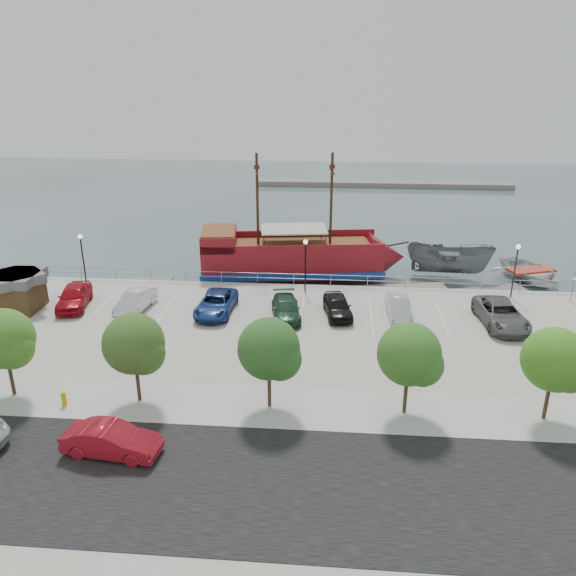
{
  "coord_description": "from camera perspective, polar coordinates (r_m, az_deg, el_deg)",
  "views": [
    {
      "loc": [
        2.01,
        -35.06,
        16.6
      ],
      "look_at": [
        -1.0,
        2.0,
        2.0
      ],
      "focal_mm": 35.0,
      "sensor_mm": 36.0,
      "label": 1
    }
  ],
  "objects": [
    {
      "name": "ground",
      "position": [
        39.28,
        1.22,
        -5.19
      ],
      "size": [
        160.0,
        160.0,
        0.0
      ],
      "primitive_type": "plane",
      "color": "#38484B"
    },
    {
      "name": "street",
      "position": [
        25.35,
        -1.11,
        -19.45
      ],
      "size": [
        100.0,
        8.0,
        0.04
      ],
      "primitive_type": "cube",
      "color": "black",
      "rests_on": "land_slab"
    },
    {
      "name": "sidewalk",
      "position": [
        30.12,
        0.05,
        -11.98
      ],
      "size": [
        100.0,
        4.0,
        0.05
      ],
      "primitive_type": "cube",
      "color": "#B7B6B4",
      "rests_on": "land_slab"
    },
    {
      "name": "seawall_railing",
      "position": [
        45.82,
        1.83,
        0.89
      ],
      "size": [
        50.0,
        0.06,
        1.0
      ],
      "color": "gray",
      "rests_on": "land_slab"
    },
    {
      "name": "far_shore",
      "position": [
        92.03,
        9.7,
        10.37
      ],
      "size": [
        40.0,
        3.0,
        0.8
      ],
      "primitive_type": "cube",
      "color": "gray",
      "rests_on": "ground"
    },
    {
      "name": "pirate_ship",
      "position": [
        49.88,
        1.88,
        3.13
      ],
      "size": [
        18.56,
        7.26,
        11.57
      ],
      "rotation": [
        0.0,
        0.0,
        0.13
      ],
      "color": "maroon",
      "rests_on": "ground"
    },
    {
      "name": "patrol_boat",
      "position": [
        52.06,
        16.05,
        2.52
      ],
      "size": [
        8.02,
        4.55,
        2.93
      ],
      "primitive_type": "imported",
      "rotation": [
        0.0,
        0.0,
        1.33
      ],
      "color": "slate",
      "rests_on": "ground"
    },
    {
      "name": "speedboat",
      "position": [
        53.71,
        23.42,
        1.28
      ],
      "size": [
        6.87,
        8.07,
        1.42
      ],
      "primitive_type": "imported",
      "rotation": [
        0.0,
        0.0,
        0.34
      ],
      "color": "silver",
      "rests_on": "ground"
    },
    {
      "name": "dock_west",
      "position": [
        50.54,
        -15.42,
        0.48
      ],
      "size": [
        6.8,
        2.92,
        0.38
      ],
      "primitive_type": "cube",
      "rotation": [
        0.0,
        0.0,
        0.16
      ],
      "color": "slate",
      "rests_on": "ground"
    },
    {
      "name": "dock_mid",
      "position": [
        47.93,
        11.52,
        -0.28
      ],
      "size": [
        7.83,
        3.49,
        0.43
      ],
      "primitive_type": "cube",
      "rotation": [
        0.0,
        0.0,
        0.18
      ],
      "color": "gray",
      "rests_on": "ground"
    },
    {
      "name": "dock_east",
      "position": [
        49.23,
        19.3,
        -0.51
      ],
      "size": [
        7.6,
        4.39,
        0.42
      ],
      "primitive_type": "cube",
      "rotation": [
        0.0,
        0.0,
        0.34
      ],
      "color": "slate",
      "rests_on": "ground"
    },
    {
      "name": "shed",
      "position": [
        45.45,
        -25.83,
        -0.2
      ],
      "size": [
        3.51,
        3.51,
        2.81
      ],
      "rotation": [
        0.0,
        0.0,
        0.03
      ],
      "color": "#4D371D",
      "rests_on": "land_slab"
    },
    {
      "name": "street_sedan",
      "position": [
        27.77,
        -17.5,
        -14.54
      ],
      "size": [
        4.64,
        2.04,
        1.48
      ],
      "primitive_type": "imported",
      "rotation": [
        0.0,
        0.0,
        1.46
      ],
      "color": "#B11623",
      "rests_on": "street"
    },
    {
      "name": "fire_hydrant",
      "position": [
        32.25,
        -21.82,
        -10.36
      ],
      "size": [
        0.28,
        0.28,
        0.8
      ],
      "rotation": [
        0.0,
        0.0,
        -0.27
      ],
      "color": "#CCA500",
      "rests_on": "sidewalk"
    },
    {
      "name": "lamp_post_left",
      "position": [
        48.11,
        -20.2,
        3.6
      ],
      "size": [
        0.36,
        0.36,
        4.28
      ],
      "color": "black",
      "rests_on": "land_slab"
    },
    {
      "name": "lamp_post_mid",
      "position": [
        43.79,
        1.78,
        3.25
      ],
      "size": [
        0.36,
        0.36,
        4.28
      ],
      "color": "black",
      "rests_on": "land_slab"
    },
    {
      "name": "lamp_post_right",
      "position": [
        45.93,
        22.16,
        2.51
      ],
      "size": [
        0.36,
        0.36,
        4.28
      ],
      "color": "black",
      "rests_on": "land_slab"
    },
    {
      "name": "tree_b",
      "position": [
        32.95,
        -26.76,
        -4.84
      ],
      "size": [
        3.3,
        3.2,
        5.0
      ],
      "color": "#473321",
      "rests_on": "sidewalk"
    },
    {
      "name": "tree_c",
      "position": [
        29.98,
        -15.18,
        -5.72
      ],
      "size": [
        3.3,
        3.2,
        5.0
      ],
      "color": "#473321",
      "rests_on": "sidewalk"
    },
    {
      "name": "tree_d",
      "position": [
        28.45,
        -1.69,
        -6.45
      ],
      "size": [
        3.3,
        3.2,
        5.0
      ],
      "color": "#473321",
      "rests_on": "sidewalk"
    },
    {
      "name": "tree_e",
      "position": [
        28.61,
        12.49,
        -6.83
      ],
      "size": [
        3.3,
        3.2,
        5.0
      ],
      "color": "#473321",
      "rests_on": "sidewalk"
    },
    {
      "name": "tree_f",
      "position": [
        30.42,
        25.75,
        -6.82
      ],
      "size": [
        3.3,
        3.2,
        5.0
      ],
      "color": "#473321",
      "rests_on": "sidewalk"
    },
    {
      "name": "parked_car_a",
      "position": [
        44.53,
        -20.91,
        -0.78
      ],
      "size": [
        2.88,
        5.18,
        1.67
      ],
      "primitive_type": "imported",
      "rotation": [
        0.0,
        0.0,
        0.19
      ],
      "color": "#A80E18",
      "rests_on": "land_slab"
    },
    {
      "name": "parked_car_b",
      "position": [
        42.53,
        -15.24,
        -1.27
      ],
      "size": [
        2.12,
        4.58,
        1.45
      ],
      "primitive_type": "imported",
      "rotation": [
        0.0,
        0.0,
        -0.14
      ],
      "color": "silver",
      "rests_on": "land_slab"
    },
    {
      "name": "parked_car_c",
      "position": [
        40.93,
        -7.32,
        -1.57
      ],
      "size": [
        2.64,
        5.31,
        1.45
      ],
      "primitive_type": "imported",
      "rotation": [
        0.0,
        0.0,
        -0.05
      ],
      "color": "navy",
      "rests_on": "land_slab"
    },
    {
      "name": "parked_car_d",
      "position": [
        39.83,
        -0.22,
        -2.12
      ],
      "size": [
        2.64,
        4.96,
        1.37
      ],
      "primitive_type": "imported",
      "rotation": [
        0.0,
        0.0,
        0.16
      ],
      "color": "#1B3D24",
      "rests_on": "land_slab"
    },
    {
      "name": "parked_car_e",
      "position": [
        40.32,
        5.06,
        -1.81
      ],
      "size": [
        2.44,
        4.58,
        1.48
      ],
      "primitive_type": "imported",
      "rotation": [
        0.0,
        0.0,
        0.16
      ],
      "color": "black",
      "rests_on": "land_slab"
    },
    {
      "name": "parked_car_f",
      "position": [
        40.83,
        11.16,
        -1.93
      ],
      "size": [
        1.62,
        4.23,
        1.38
      ],
      "primitive_type": "imported",
      "rotation": [
        0.0,
        0.0,
        0.04
      ],
      "color": "silver",
      "rests_on": "land_slab"
    },
    {
      "name": "parked_car_g",
      "position": [
        41.39,
        20.84,
        -2.49
      ],
      "size": [
        3.09,
        5.95,
        1.6
      ],
      "primitive_type": "imported",
      "rotation": [
        0.0,
        0.0,
        0.08
      ],
      "color": "#5E5E5E",
      "rests_on": "land_slab"
    }
  ]
}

